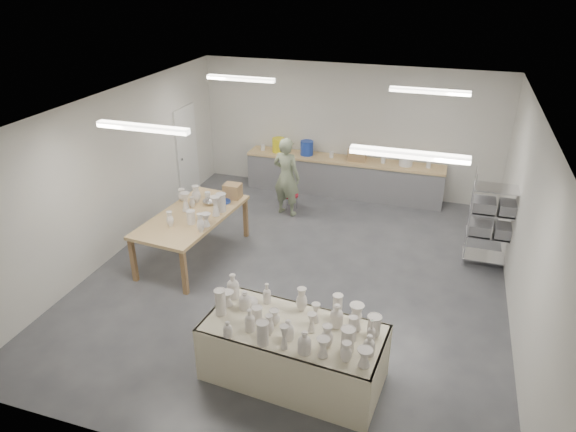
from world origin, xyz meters
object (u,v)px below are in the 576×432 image
(work_table, at_px, (198,212))
(potter, at_px, (287,177))
(red_stool, at_px, (290,196))
(drying_table, at_px, (294,350))

(work_table, height_order, potter, potter)
(work_table, height_order, red_stool, work_table)
(work_table, relative_size, red_stool, 5.84)
(potter, height_order, red_stool, potter)
(red_stool, bearing_deg, potter, -90.00)
(drying_table, height_order, red_stool, drying_table)
(potter, bearing_deg, drying_table, 122.55)
(drying_table, distance_m, work_table, 3.68)
(drying_table, relative_size, potter, 1.38)
(drying_table, xyz_separation_m, work_table, (-2.63, 2.54, 0.43))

